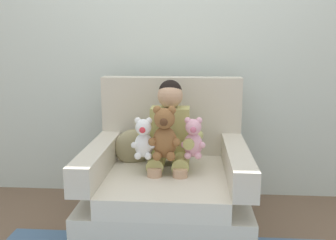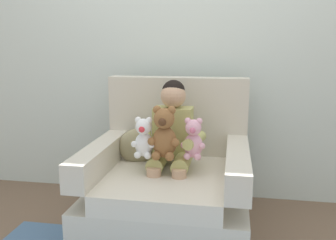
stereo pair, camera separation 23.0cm
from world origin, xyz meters
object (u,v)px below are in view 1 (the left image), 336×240
at_px(plush_white, 144,139).
at_px(throw_pillow, 133,147).
at_px(seated_child, 169,136).
at_px(plush_brown, 165,134).
at_px(armchair, 168,185).
at_px(plush_pink, 193,139).

bearing_deg(plush_white, throw_pillow, 108.16).
relative_size(seated_child, plush_brown, 2.46).
bearing_deg(armchair, plush_brown, -95.37).
bearing_deg(seated_child, plush_pink, -34.07).
relative_size(plush_pink, throw_pillow, 1.00).
bearing_deg(seated_child, throw_pillow, 163.67).
distance_m(plush_brown, throw_pillow, 0.39).
bearing_deg(plush_brown, armchair, 76.50).
relative_size(armchair, plush_brown, 3.07).
distance_m(armchair, plush_white, 0.40).
xyz_separation_m(seated_child, plush_white, (-0.15, -0.16, 0.02)).
bearing_deg(plush_pink, armchair, 140.61).
distance_m(armchair, plush_brown, 0.40).
xyz_separation_m(plush_pink, plush_white, (-0.31, -0.03, 0.00)).
height_order(seated_child, plush_white, seated_child).
bearing_deg(plush_pink, throw_pillow, 141.40).
bearing_deg(armchair, throw_pillow, 152.17).
xyz_separation_m(plush_brown, throw_pillow, (-0.24, 0.26, -0.16)).
distance_m(seated_child, plush_white, 0.22).
bearing_deg(plush_pink, plush_white, 175.51).
distance_m(seated_child, plush_pink, 0.20).
relative_size(plush_white, throw_pillow, 1.00).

